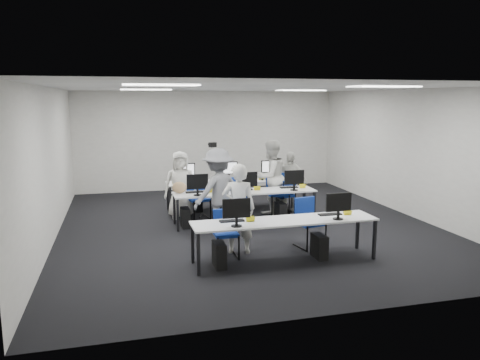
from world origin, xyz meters
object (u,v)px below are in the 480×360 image
object	(u,v)px
chair_5	(192,204)
chair_6	(237,202)
student_0	(239,209)
chair_7	(285,202)
student_1	(271,177)
photographer	(218,191)
chair_1	(309,232)
student_3	(289,182)
student_2	(180,185)
desk_front	(285,223)
chair_4	(277,201)
chair_0	(226,243)
chair_2	(199,206)
chair_3	(236,206)
desk_mid	(245,193)

from	to	relation	value
chair_5	chair_6	xyz separation A→B (m)	(1.06, -0.10, 0.01)
chair_5	student_0	xyz separation A→B (m)	(0.39, -2.91, 0.53)
chair_7	student_1	distance (m)	0.74
chair_5	photographer	world-z (taller)	photographer
chair_6	chair_1	bearing A→B (deg)	-79.12
chair_7	student_1	world-z (taller)	student_1
student_3	student_2	bearing A→B (deg)	-157.72
student_3	photographer	bearing A→B (deg)	-124.00
desk_front	chair_6	xyz separation A→B (m)	(0.02, 3.45, -0.38)
desk_front	photographer	distance (m)	2.14
chair_4	chair_5	world-z (taller)	chair_4
chair_0	chair_2	distance (m)	2.82
chair_7	student_2	xyz separation A→B (m)	(-2.56, 0.08, 0.53)
chair_3	student_3	size ratio (longest dim) A/B	0.61
chair_0	photographer	world-z (taller)	photographer
chair_5	student_2	size ratio (longest dim) A/B	0.58
chair_1	chair_7	xyz separation A→B (m)	(0.50, 2.71, -0.03)
chair_2	chair_3	world-z (taller)	chair_3
desk_mid	chair_6	size ratio (longest dim) A/B	3.37
photographer	student_2	bearing A→B (deg)	-91.59
chair_3	chair_5	size ratio (longest dim) A/B	0.99
chair_2	chair_5	world-z (taller)	chair_5
student_3	chair_7	bearing A→B (deg)	-127.09
student_1	chair_4	bearing A→B (deg)	115.88
desk_front	student_3	size ratio (longest dim) A/B	2.14
chair_1	student_3	distance (m)	2.90
chair_4	student_1	world-z (taller)	student_1
desk_front	student_0	xyz separation A→B (m)	(-0.65, 0.64, 0.14)
chair_1	student_0	distance (m)	1.47
chair_2	student_3	distance (m)	2.34
student_1	chair_1	bearing A→B (deg)	62.45
chair_5	student_3	world-z (taller)	student_3
chair_0	chair_7	size ratio (longest dim) A/B	1.01
chair_3	student_0	size ratio (longest dim) A/B	0.56
chair_3	chair_7	size ratio (longest dim) A/B	1.11
student_1	photographer	distance (m)	2.08
chair_0	chair_3	distance (m)	2.73
desk_mid	chair_3	distance (m)	0.60
chair_5	student_1	size ratio (longest dim) A/B	0.51
student_3	chair_1	bearing A→B (deg)	-80.81
chair_5	chair_3	bearing A→B (deg)	-10.00
chair_0	chair_5	size ratio (longest dim) A/B	0.91
student_0	student_2	distance (m)	2.85
chair_6	photographer	distance (m)	1.74
photographer	chair_5	bearing A→B (deg)	-103.57
desk_front	chair_0	world-z (taller)	chair_0
chair_0	photographer	bearing A→B (deg)	83.64
chair_4	chair_5	distance (m)	2.06
desk_mid	chair_1	world-z (taller)	chair_1
chair_7	chair_6	bearing A→B (deg)	156.37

